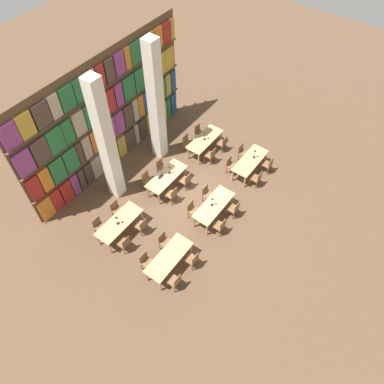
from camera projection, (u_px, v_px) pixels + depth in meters
ground_plane at (190, 200)px, 16.55m from camera, size 40.00×40.00×0.00m
bookshelf_bank at (108, 117)px, 16.11m from camera, size 9.30×0.35×5.50m
pillar_left at (106, 143)px, 14.52m from camera, size 0.53×0.53×6.00m
pillar_center at (156, 104)px, 16.04m from camera, size 0.53×0.53×6.00m
reading_table_0 at (169, 258)px, 14.00m from camera, size 2.07×0.81×0.76m
chair_0 at (175, 281)px, 13.63m from camera, size 0.42×0.40×0.88m
chair_1 at (146, 261)px, 14.14m from camera, size 0.42×0.40×0.88m
chair_2 at (193, 260)px, 14.18m from camera, size 0.42×0.40×0.88m
chair_3 at (164, 241)px, 14.70m from camera, size 0.42×0.40×0.88m
reading_table_1 at (214, 206)px, 15.52m from camera, size 2.07×0.81×0.76m
chair_4 at (220, 226)px, 15.14m from camera, size 0.42×0.40×0.88m
chair_5 at (193, 209)px, 15.65m from camera, size 0.42×0.40×0.88m
chair_6 at (234, 209)px, 15.68m from camera, size 0.42×0.40×0.88m
chair_7 at (207, 193)px, 16.19m from camera, size 0.42×0.40×0.88m
desk_lamp_0 at (212, 200)px, 15.19m from camera, size 0.14×0.14×0.48m
reading_table_2 at (250, 161)px, 17.11m from camera, size 2.07×0.81×0.76m
chair_8 at (257, 178)px, 16.74m from camera, size 0.42×0.40×0.88m
chair_9 at (231, 165)px, 17.25m from camera, size 0.42×0.40×0.88m
chair_10 at (268, 164)px, 17.27m from camera, size 0.42×0.40×0.88m
chair_11 at (243, 152)px, 17.78m from camera, size 0.42×0.40×0.88m
desk_lamp_1 at (255, 153)px, 16.90m from camera, size 0.14×0.14×0.47m
reading_table_3 at (119, 223)px, 14.98m from camera, size 2.07×0.81×0.76m
chair_12 at (124, 243)px, 14.63m from camera, size 0.42×0.40×0.88m
chair_13 at (99, 226)px, 15.14m from camera, size 0.42×0.40×0.88m
chair_14 at (142, 226)px, 15.15m from camera, size 0.42×0.40×0.88m
chair_15 at (117, 209)px, 15.66m from camera, size 0.42×0.40×0.88m
desk_lamp_2 at (117, 219)px, 14.62m from camera, size 0.14×0.14×0.47m
reading_table_4 at (167, 177)px, 16.51m from camera, size 2.07×0.81×0.76m
chair_16 at (172, 194)px, 16.16m from camera, size 0.42×0.40×0.88m
chair_17 at (148, 180)px, 16.67m from camera, size 0.42×0.40×0.88m
chair_18 at (186, 180)px, 16.66m from camera, size 0.42×0.40×0.88m
chair_19 at (162, 167)px, 17.17m from camera, size 0.42×0.40×0.88m
desk_lamp_3 at (169, 169)px, 16.32m from camera, size 0.14×0.14×0.44m
laptop at (160, 176)px, 16.39m from camera, size 0.32×0.22×0.21m
reading_table_5 at (205, 140)px, 17.99m from camera, size 2.07×0.81×0.76m
chair_20 at (211, 155)px, 17.64m from camera, size 0.42×0.40×0.88m
chair_21 at (187, 143)px, 18.16m from camera, size 0.42×0.40×0.88m
chair_22 at (222, 143)px, 18.15m from camera, size 0.42×0.40×0.88m
chair_23 at (199, 132)px, 18.66m from camera, size 0.42×0.40×0.88m
desk_lamp_4 at (205, 134)px, 17.63m from camera, size 0.14×0.14×0.50m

